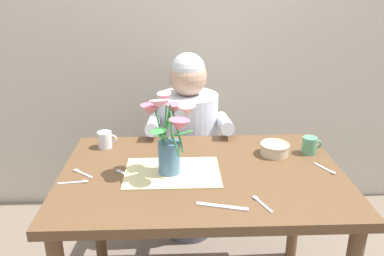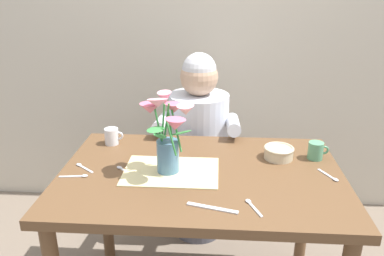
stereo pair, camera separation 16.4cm
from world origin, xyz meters
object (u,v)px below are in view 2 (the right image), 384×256
(ceramic_bowl, at_px, (279,152))
(flower_vase, at_px, (168,131))
(coffee_cup, at_px, (316,151))
(dinner_knife, at_px, (212,208))
(tea_cup, at_px, (112,136))
(seated_person, at_px, (199,150))

(ceramic_bowl, bearing_deg, flower_vase, -160.53)
(coffee_cup, bearing_deg, dinner_knife, -135.94)
(ceramic_bowl, bearing_deg, dinner_knife, -123.76)
(coffee_cup, bearing_deg, tea_cup, 173.80)
(dinner_knife, bearing_deg, tea_cup, 147.74)
(tea_cup, bearing_deg, flower_vase, -41.85)
(seated_person, distance_m, coffee_cup, 0.75)
(seated_person, bearing_deg, coffee_cup, -41.13)
(coffee_cup, bearing_deg, seated_person, 140.92)
(tea_cup, bearing_deg, dinner_knife, -47.30)
(dinner_knife, bearing_deg, flower_vase, 140.68)
(dinner_knife, bearing_deg, coffee_cup, 59.10)
(tea_cup, xyz_separation_m, coffee_cup, (0.97, -0.10, 0.00))
(dinner_knife, distance_m, tea_cup, 0.75)
(seated_person, height_order, tea_cup, seated_person)
(seated_person, distance_m, ceramic_bowl, 0.63)
(flower_vase, height_order, tea_cup, flower_vase)
(ceramic_bowl, relative_size, tea_cup, 1.46)
(ceramic_bowl, relative_size, coffee_cup, 1.46)
(dinner_knife, bearing_deg, ceramic_bowl, 71.28)
(seated_person, distance_m, dinner_knife, 0.92)
(ceramic_bowl, xyz_separation_m, dinner_knife, (-0.29, -0.44, -0.03))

